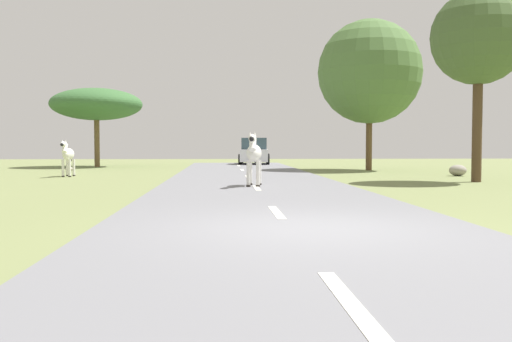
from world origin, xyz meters
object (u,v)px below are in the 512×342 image
at_px(tree_0, 96,105).
at_px(rock_3, 69,169).
at_px(rock_4, 458,170).
at_px(car_0, 254,152).
at_px(tree_3, 479,38).
at_px(zebra_1, 68,155).
at_px(tree_1, 370,72).
at_px(zebra_0, 254,154).

xyz_separation_m(tree_0, rock_3, (-0.18, -5.55, -3.63)).
distance_m(rock_3, rock_4, 18.54).
relative_size(car_0, tree_3, 0.66).
relative_size(zebra_1, tree_0, 0.30).
height_order(car_0, tree_3, tree_3).
xyz_separation_m(zebra_1, tree_0, (-1.12, 10.61, 2.83)).
distance_m(tree_0, tree_1, 16.17).
xyz_separation_m(tree_1, rock_3, (-15.35, -0.11, -4.99)).
distance_m(zebra_0, car_0, 20.47).
bearing_deg(rock_3, tree_1, 0.43).
bearing_deg(tree_3, tree_1, 98.22).
height_order(zebra_1, tree_0, tree_0).
bearing_deg(rock_4, tree_3, -104.29).
bearing_deg(car_0, rock_4, -57.21).
xyz_separation_m(zebra_0, tree_3, (8.04, 2.18, 4.03)).
bearing_deg(tree_1, rock_4, -67.35).
height_order(tree_0, tree_1, tree_1).
distance_m(tree_0, tree_3, 22.31).
bearing_deg(car_0, rock_3, -133.77).
distance_m(zebra_0, rock_4, 10.88).
bearing_deg(zebra_0, tree_0, -56.15).
bearing_deg(tree_0, zebra_0, -63.58).
bearing_deg(car_0, zebra_0, -89.09).
distance_m(zebra_0, tree_0, 19.29).
xyz_separation_m(zebra_1, car_0, (8.56, 13.94, -0.06)).
bearing_deg(tree_1, tree_3, -81.78).
relative_size(zebra_0, car_0, 0.39).
bearing_deg(tree_3, tree_0, 137.94).
distance_m(zebra_0, tree_3, 9.26).
height_order(car_0, rock_4, car_0).
relative_size(zebra_1, rock_4, 2.24).
relative_size(zebra_0, zebra_1, 1.08).
bearing_deg(tree_3, zebra_0, -164.80).
xyz_separation_m(zebra_0, rock_4, (9.02, 6.03, -0.80)).
bearing_deg(rock_4, zebra_1, 178.39).
height_order(car_0, rock_3, car_0).
xyz_separation_m(car_0, tree_3, (6.86, -18.25, 4.22)).
height_order(zebra_1, tree_3, tree_3).
distance_m(zebra_0, zebra_1, 9.83).
height_order(tree_0, tree_3, tree_3).
height_order(zebra_0, tree_0, tree_0).
relative_size(car_0, tree_0, 0.82).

